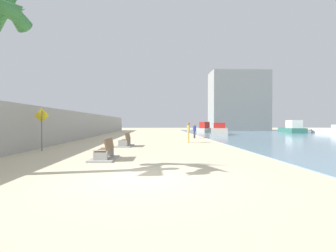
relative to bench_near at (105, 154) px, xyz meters
The scene contains 11 objects.
ground_plane 14.08m from the bench_near, 82.51° to the left, with size 120.00×120.00×0.00m, color beige.
seawall 15.11m from the bench_near, 112.09° to the left, with size 0.80×64.00×2.80m, color #9E9E99.
bench_near is the anchor object (origin of this frame).
bench_far 6.59m from the bench_near, 88.74° to the left, with size 1.23×2.17×0.98m.
person_walking 17.33m from the bench_near, 67.49° to the left, with size 0.30×0.48×1.59m.
person_standing 11.07m from the bench_near, 62.19° to the left, with size 0.24×0.53×1.75m.
boat_nearest 38.98m from the bench_near, 49.66° to the left, with size 3.58×7.51×2.09m.
boat_far_right 25.81m from the bench_near, 64.19° to the left, with size 3.39×5.68×1.68m.
boat_outer 34.49m from the bench_near, 71.11° to the left, with size 4.08×5.35×1.82m.
pedestrian_sign 5.99m from the bench_near, 140.16° to the left, with size 0.85×0.08×2.57m.
harbor_building 46.91m from the bench_near, 64.40° to the left, with size 12.00×6.00×12.54m, color gray.
Camera 1 is at (0.52, -7.88, 1.70)m, focal length 27.30 mm.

